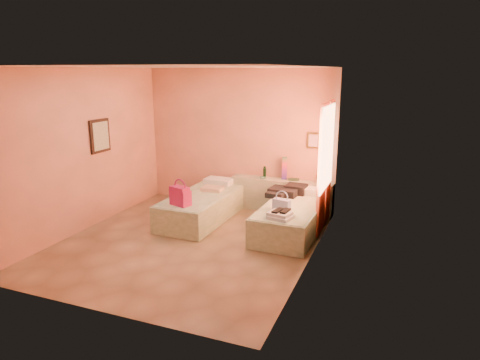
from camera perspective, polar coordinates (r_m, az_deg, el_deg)
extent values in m
plane|color=#9D855E|center=(7.18, -6.81, -8.19)|extent=(4.50, 4.50, 0.00)
cube|color=#EC9B7E|center=(8.78, -0.16, 5.59)|extent=(4.00, 0.02, 2.80)
cube|color=#EC9B7E|center=(7.91, -20.05, 3.73)|extent=(0.02, 4.50, 2.80)
cube|color=#EC9B7E|center=(6.09, 9.65, 1.43)|extent=(0.02, 4.50, 2.80)
cube|color=silver|center=(6.64, -7.55, 14.75)|extent=(4.00, 4.50, 0.02)
cube|color=#FFD49E|center=(7.28, 11.57, 4.26)|extent=(0.02, 1.10, 1.40)
cube|color=#FD613C|center=(7.21, 10.91, 1.36)|extent=(0.05, 0.55, 2.20)
cube|color=#FD613C|center=(7.79, 11.73, 2.28)|extent=(0.05, 0.45, 2.20)
cube|color=black|center=(8.16, -18.18, 5.61)|extent=(0.04, 0.50, 0.60)
cube|color=#A89338|center=(8.31, 9.80, 5.22)|extent=(0.25, 0.04, 0.30)
cube|color=#B0B796|center=(8.57, 5.55, -2.07)|extent=(2.05, 0.30, 0.65)
cube|color=beige|center=(8.09, -5.12, -3.63)|extent=(0.95, 2.02, 0.50)
cube|color=beige|center=(7.51, 6.98, -5.12)|extent=(0.95, 2.02, 0.50)
cylinder|color=#163D22|center=(8.59, 3.30, 1.02)|extent=(0.07, 0.07, 0.23)
cube|color=#B81656|center=(8.49, 5.94, 1.57)|extent=(0.13, 0.13, 0.44)
cylinder|color=#4F9271|center=(8.55, 3.11, 0.31)|extent=(0.17, 0.17, 0.03)
cube|color=#284C2E|center=(8.46, 7.21, 0.06)|extent=(0.19, 0.14, 0.03)
cube|color=white|center=(8.24, 10.67, 0.29)|extent=(0.22, 0.22, 0.25)
cube|color=#B81656|center=(7.39, -7.96, -2.09)|extent=(0.40, 0.30, 0.33)
cube|color=tan|center=(8.26, -3.69, -1.16)|extent=(0.42, 0.35, 0.07)
cube|color=black|center=(7.96, 6.19, -1.44)|extent=(0.59, 0.59, 0.17)
cube|color=#4357A2|center=(7.10, 5.58, -3.30)|extent=(0.32, 0.19, 0.19)
cube|color=silver|center=(6.71, 5.43, -4.76)|extent=(0.41, 0.37, 0.10)
cube|color=black|center=(6.74, 5.54, -4.12)|extent=(0.24, 0.29, 0.03)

